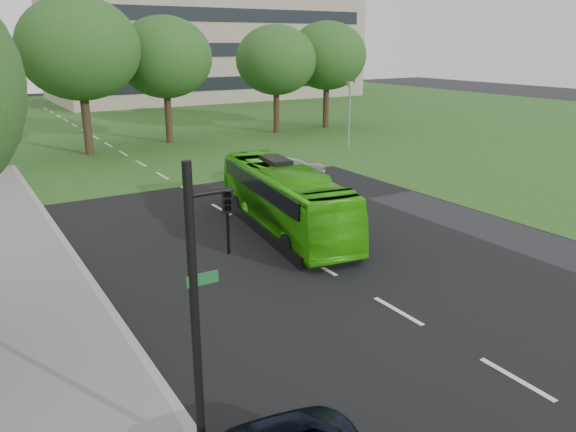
% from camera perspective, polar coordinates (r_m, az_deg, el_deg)
% --- Properties ---
extents(ground, '(160.00, 160.00, 0.00)m').
position_cam_1_polar(ground, '(18.05, 6.82, -7.15)').
color(ground, black).
rests_on(ground, ground).
extents(street_surfaces, '(120.00, 120.00, 0.15)m').
position_cam_1_polar(street_surfaces, '(37.65, -15.59, 5.32)').
color(street_surfaces, black).
rests_on(street_surfaces, ground).
extents(office_building, '(40.10, 20.10, 25.00)m').
position_cam_1_polar(office_building, '(81.59, -8.66, 20.67)').
color(office_building, gray).
rests_on(office_building, ground).
extents(tree_park_b, '(7.91, 7.91, 10.38)m').
position_cam_1_polar(tree_park_b, '(40.59, -20.48, 15.65)').
color(tree_park_b, black).
rests_on(tree_park_b, ground).
extents(tree_park_c, '(7.01, 7.01, 9.31)m').
position_cam_1_polar(tree_park_c, '(43.93, -12.42, 15.46)').
color(tree_park_c, black).
rests_on(tree_park_c, ground).
extents(tree_park_d, '(6.67, 6.67, 8.82)m').
position_cam_1_polar(tree_park_d, '(47.94, -1.22, 15.55)').
color(tree_park_d, black).
rests_on(tree_park_d, ground).
extents(tree_park_e, '(6.89, 6.89, 9.19)m').
position_cam_1_polar(tree_park_e, '(51.07, 3.98, 15.92)').
color(tree_park_e, black).
rests_on(tree_park_e, ground).
extents(bus, '(3.58, 9.78, 2.66)m').
position_cam_1_polar(bus, '(22.75, -0.34, 1.75)').
color(bus, '#3BBE11').
rests_on(bus, ground).
extents(sedan, '(4.49, 1.84, 1.45)m').
position_cam_1_polar(sedan, '(31.00, -0.24, 4.80)').
color(sedan, silver).
rests_on(sedan, ground).
extents(traffic_light, '(0.91, 0.27, 5.66)m').
position_cam_1_polar(traffic_light, '(9.70, -8.57, -7.95)').
color(traffic_light, black).
rests_on(traffic_light, ground).
extents(camera_pole, '(0.46, 0.43, 4.73)m').
position_cam_1_polar(camera_pole, '(41.19, 6.27, 11.09)').
color(camera_pole, gray).
rests_on(camera_pole, ground).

